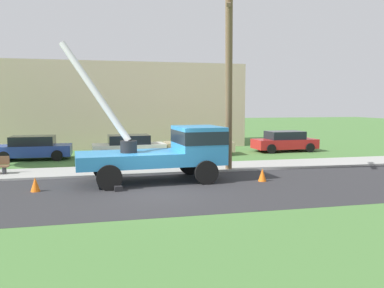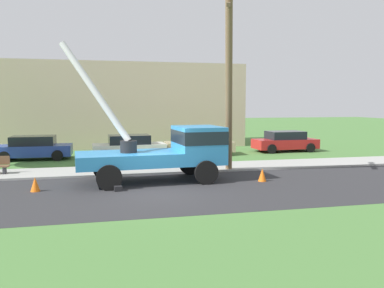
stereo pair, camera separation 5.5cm
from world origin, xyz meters
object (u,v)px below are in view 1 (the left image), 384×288
Objects in this scene: traffic_cone_ahead at (262,175)px; traffic_cone_behind at (35,184)px; parked_sedan_red at (285,141)px; parked_sedan_blue at (33,148)px; utility_truck at (170,149)px; parked_sedan_tan at (199,144)px; leaning_utility_pole at (229,79)px; traffic_cone_curbside at (212,167)px; parked_sedan_white at (129,146)px.

traffic_cone_ahead is 1.00× the size of traffic_cone_behind.
parked_sedan_blue is at bearing -178.94° from parked_sedan_red.
parked_sedan_red is (9.67, 8.55, -0.70)m from utility_truck.
parked_sedan_tan is (10.18, -0.21, 0.00)m from parked_sedan_blue.
parked_sedan_tan is at bearing 93.33° from traffic_cone_ahead.
leaning_utility_pole is at bearing -37.94° from parked_sedan_blue.
parked_sedan_blue is at bearing 143.10° from traffic_cone_curbside.
utility_truck reaches higher than parked_sedan_red.
parked_sedan_tan reaches higher than traffic_cone_ahead.
traffic_cone_curbside is at bearing 30.64° from utility_truck.
parked_sedan_tan is (8.73, 9.00, 0.43)m from traffic_cone_behind.
parked_sedan_tan is at bearing 86.51° from leaning_utility_pole.
parked_sedan_white is (5.64, -0.55, 0.00)m from parked_sedan_blue.
traffic_cone_curbside is (-1.55, 2.45, 0.00)m from traffic_cone_ahead.
traffic_cone_curbside is 6.75m from parked_sedan_tan.
parked_sedan_red is (7.36, 7.18, 0.43)m from traffic_cone_curbside.
parked_sedan_tan and parked_sedan_red have the same top height.
parked_sedan_blue is (-6.85, 8.24, -0.70)m from utility_truck.
traffic_cone_curbside is at bearing 16.91° from traffic_cone_behind.
parked_sedan_blue and parked_sedan_white have the same top height.
traffic_cone_curbside is at bearing -135.70° from parked_sedan_red.
traffic_cone_curbside is 7.25m from parked_sedan_white.
parked_sedan_tan is 6.36m from parked_sedan_red.
traffic_cone_ahead is at bearing -86.67° from parked_sedan_tan.
parked_sedan_white is 1.01× the size of parked_sedan_red.
parked_sedan_tan reaches higher than traffic_cone_behind.
utility_truck is 12.33× the size of traffic_cone_ahead.
leaning_utility_pole is 15.59× the size of traffic_cone_ahead.
traffic_cone_ahead is 0.13× the size of parked_sedan_white.
traffic_cone_ahead is 9.26m from traffic_cone_behind.
traffic_cone_ahead is at bearing -41.05° from parked_sedan_blue.
parked_sedan_red reaches higher than traffic_cone_ahead.
parked_sedan_blue is 5.67m from parked_sedan_white.
parked_sedan_red reaches higher than traffic_cone_curbside.
parked_sedan_tan is at bearing 4.17° from parked_sedan_white.
parked_sedan_blue is at bearing 138.95° from traffic_cone_ahead.
utility_truck is at bearing -138.51° from parked_sedan_red.
utility_truck is 12.92m from parked_sedan_red.
parked_sedan_white is 4.55m from parked_sedan_tan.
traffic_cone_behind is 0.13× the size of parked_sedan_blue.
utility_truck is 12.33× the size of traffic_cone_curbside.
traffic_cone_ahead and traffic_cone_behind have the same top height.
leaning_utility_pole is at bearing 12.84° from utility_truck.
parked_sedan_white reaches higher than traffic_cone_ahead.
traffic_cone_ahead is at bearing -60.65° from leaning_utility_pole.
parked_sedan_white is (-3.52, 6.33, 0.43)m from traffic_cone_curbside.
leaning_utility_pole is (2.88, 0.66, 3.07)m from utility_truck.
leaning_utility_pole is at bearing -130.69° from parked_sedan_red.
utility_truck is 1.56× the size of parked_sedan_blue.
leaning_utility_pole reaches higher than parked_sedan_white.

